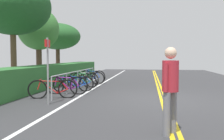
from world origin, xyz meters
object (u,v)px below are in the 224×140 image
(bicycle_3, at_px, (80,82))
(tree_extra, at_px, (58,37))
(bicycle_0, at_px, (53,89))
(bicycle_6, at_px, (93,76))
(pedestrian, at_px, (170,84))
(tree_mid, at_px, (12,7))
(bicycle_1, at_px, (67,85))
(sign_post_near, at_px, (48,64))
(bicycle_5, at_px, (88,78))
(bike_rack, at_px, (78,75))
(bicycle_4, at_px, (83,79))
(tree_far_right, at_px, (39,30))
(bicycle_2, at_px, (74,84))

(bicycle_3, distance_m, tree_extra, 8.28)
(bicycle_0, relative_size, bicycle_6, 1.07)
(pedestrian, relative_size, tree_extra, 0.42)
(pedestrian, height_order, tree_mid, tree_mid)
(tree_mid, bearing_deg, tree_extra, 5.59)
(bicycle_1, height_order, bicycle_6, bicycle_1)
(bicycle_3, relative_size, bicycle_6, 0.98)
(sign_post_near, bearing_deg, pedestrian, -124.29)
(tree_mid, bearing_deg, sign_post_near, -136.01)
(bicycle_5, distance_m, bicycle_6, 0.87)
(bicycle_5, relative_size, pedestrian, 1.00)
(bike_rack, xyz_separation_m, bicycle_3, (0.04, -0.08, -0.33))
(bicycle_3, bearing_deg, bicycle_4, 2.68)
(bicycle_0, bearing_deg, tree_far_right, 29.97)
(bicycle_2, xyz_separation_m, bicycle_4, (1.73, 0.04, 0.03))
(bicycle_1, bearing_deg, bicycle_5, -0.46)
(bicycle_0, xyz_separation_m, pedestrian, (-3.55, -3.91, 0.65))
(bike_rack, distance_m, sign_post_near, 3.84)
(bike_rack, relative_size, pedestrian, 3.65)
(tree_mid, distance_m, tree_far_right, 3.42)
(bike_rack, height_order, tree_far_right, tree_far_right)
(bicycle_3, distance_m, tree_far_right, 5.20)
(bicycle_0, relative_size, bicycle_3, 1.09)
(bike_rack, relative_size, sign_post_near, 2.95)
(bicycle_4, bearing_deg, bike_rack, 176.85)
(pedestrian, bearing_deg, tree_extra, 29.65)
(bicycle_5, relative_size, tree_extra, 0.42)
(bicycle_6, bearing_deg, bicycle_2, 179.65)
(bike_rack, relative_size, tree_mid, 1.21)
(bicycle_3, distance_m, bicycle_4, 0.78)
(bicycle_5, height_order, sign_post_near, sign_post_near)
(bicycle_0, bearing_deg, sign_post_near, -164.98)
(bicycle_1, distance_m, tree_far_right, 6.24)
(bike_rack, distance_m, tree_mid, 4.41)
(bicycle_6, height_order, tree_far_right, tree_far_right)
(bike_rack, distance_m, bicycle_6, 2.66)
(bicycle_0, bearing_deg, tree_mid, 52.77)
(bicycle_0, height_order, tree_mid, tree_mid)
(bicycle_1, relative_size, bicycle_4, 1.03)
(bicycle_2, distance_m, tree_mid, 4.68)
(bicycle_6, bearing_deg, bicycle_4, 177.98)
(bicycle_1, height_order, bicycle_4, bicycle_1)
(sign_post_near, relative_size, tree_far_right, 0.48)
(bicycle_2, xyz_separation_m, tree_extra, (7.78, 3.77, 2.75))
(bicycle_3, relative_size, bicycle_4, 0.94)
(bicycle_3, height_order, tree_mid, tree_mid)
(bicycle_2, xyz_separation_m, bicycle_6, (3.55, -0.02, 0.04))
(tree_mid, height_order, tree_far_right, tree_mid)
(bicycle_4, height_order, pedestrian, pedestrian)
(bicycle_4, distance_m, bicycle_6, 1.83)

